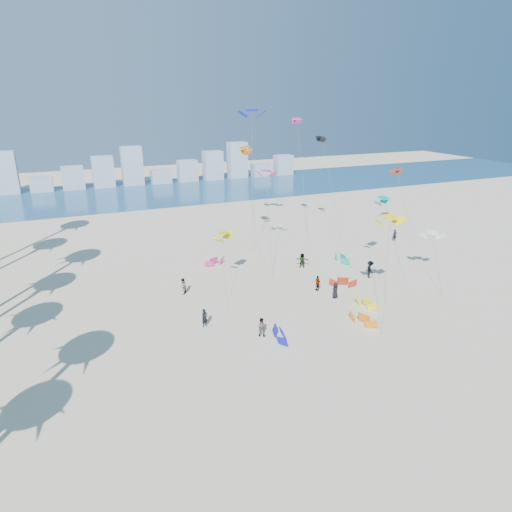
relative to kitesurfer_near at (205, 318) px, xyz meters
name	(u,v)px	position (x,y,z in m)	size (l,w,h in m)	color
ground	(312,410)	(3.02, -12.93, -0.81)	(220.00, 220.00, 0.00)	beige
ocean	(134,194)	(3.02, 59.07, -0.80)	(220.00, 220.00, 0.00)	navy
kitesurfer_near	(205,318)	(0.00, 0.00, 0.00)	(0.59, 0.39, 1.62)	black
kitesurfer_mid	(261,327)	(3.75, -3.29, -0.01)	(0.78, 0.61, 1.60)	gray
kitesurfers_far	(320,270)	(14.61, 5.69, 0.04)	(31.48, 13.04, 1.89)	black
grounded_kites	(318,288)	(12.41, 2.31, -0.38)	(16.30, 21.06, 0.90)	#0B12C2
flying_kites	(306,162)	(16.61, 13.12, 10.45)	(32.36, 31.15, 17.45)	#FFE80D
distant_skyline	(121,172)	(1.83, 69.07, 2.28)	(85.00, 3.00, 8.40)	#9EADBF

